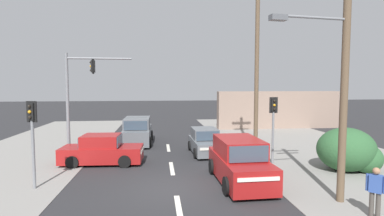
% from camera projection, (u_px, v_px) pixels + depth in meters
% --- Properties ---
extents(ground_plane, '(140.00, 140.00, 0.00)m').
position_uv_depth(ground_plane, '(175.00, 189.00, 12.13)').
color(ground_plane, '#28282B').
extents(lane_dash_near, '(0.20, 2.40, 0.01)m').
position_uv_depth(lane_dash_near, '(179.00, 209.00, 10.15)').
color(lane_dash_near, silver).
rests_on(lane_dash_near, ground).
extents(lane_dash_mid, '(0.20, 2.40, 0.01)m').
position_uv_depth(lane_dash_mid, '(172.00, 168.00, 15.10)').
color(lane_dash_mid, silver).
rests_on(lane_dash_mid, ground).
extents(lane_dash_far, '(0.20, 2.40, 0.01)m').
position_uv_depth(lane_dash_far, '(168.00, 148.00, 20.05)').
color(lane_dash_far, silver).
rests_on(lane_dash_far, ground).
extents(kerb_right_verge, '(10.00, 44.00, 0.02)m').
position_uv_depth(kerb_right_verge, '(350.00, 168.00, 15.14)').
color(kerb_right_verge, gray).
rests_on(kerb_right_verge, ground).
extents(kerb_left_verge, '(8.00, 40.00, 0.02)m').
position_uv_depth(kerb_left_verge, '(3.00, 168.00, 15.12)').
color(kerb_left_verge, gray).
rests_on(kerb_left_verge, ground).
extents(utility_pole_foreground_right, '(3.78, 0.60, 8.94)m').
position_uv_depth(utility_pole_foreground_right, '(342.00, 67.00, 10.36)').
color(utility_pole_foreground_right, brown).
rests_on(utility_pole_foreground_right, ground).
extents(utility_pole_midground_right, '(1.80, 0.26, 10.84)m').
position_uv_depth(utility_pole_midground_right, '(257.00, 61.00, 18.33)').
color(utility_pole_midground_right, brown).
rests_on(utility_pole_midground_right, ground).
extents(traffic_signal_mast, '(3.69, 0.44, 6.00)m').
position_uv_depth(traffic_signal_mast, '(77.00, 91.00, 16.92)').
color(traffic_signal_mast, slate).
rests_on(traffic_signal_mast, ground).
extents(pedestal_signal_right_kerb, '(0.44, 0.29, 3.56)m').
position_uv_depth(pedestal_signal_right_kerb, '(273.00, 119.00, 15.85)').
color(pedestal_signal_right_kerb, slate).
rests_on(pedestal_signal_right_kerb, ground).
extents(pedestal_signal_left_kerb, '(0.43, 0.31, 3.56)m').
position_uv_depth(pedestal_signal_left_kerb, '(32.00, 130.00, 11.89)').
color(pedestal_signal_left_kerb, slate).
rests_on(pedestal_signal_left_kerb, ground).
extents(roadside_bush, '(2.91, 2.50, 2.13)m').
position_uv_depth(roadside_bush, '(349.00, 151.00, 14.52)').
color(roadside_bush, '#2D5B33').
rests_on(roadside_bush, ground).
extents(shopfront_wall_far, '(12.00, 1.00, 3.60)m').
position_uv_depth(shopfront_wall_far, '(278.00, 110.00, 29.10)').
color(shopfront_wall_far, gray).
rests_on(shopfront_wall_far, ground).
extents(suv_kerbside_parked, '(2.12, 4.57, 1.90)m').
position_uv_depth(suv_kerbside_parked, '(138.00, 131.00, 21.39)').
color(suv_kerbside_parked, slate).
rests_on(suv_kerbside_parked, ground).
extents(hatchback_oncoming_mid, '(1.89, 3.69, 1.53)m').
position_uv_depth(hatchback_oncoming_mid, '(205.00, 142.00, 18.36)').
color(hatchback_oncoming_mid, slate).
rests_on(hatchback_oncoming_mid, ground).
extents(suv_crossing_left, '(2.13, 4.57, 1.90)m').
position_uv_depth(suv_crossing_left, '(239.00, 162.00, 12.88)').
color(suv_crossing_left, maroon).
rests_on(suv_crossing_left, ground).
extents(sedan_oncoming_near, '(4.32, 2.06, 1.56)m').
position_uv_depth(sedan_oncoming_near, '(102.00, 151.00, 15.91)').
color(sedan_oncoming_near, maroon).
rests_on(sedan_oncoming_near, ground).
extents(pedestrian_at_kerb, '(0.41, 0.43, 1.63)m').
position_uv_depth(pedestrian_at_kerb, '(375.00, 190.00, 9.35)').
color(pedestrian_at_kerb, '#47423D').
rests_on(pedestrian_at_kerb, ground).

